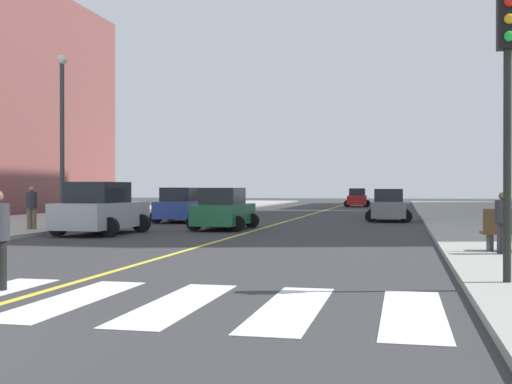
{
  "coord_description": "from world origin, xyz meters",
  "views": [
    {
      "loc": [
        6.14,
        -5.82,
        1.82
      ],
      "look_at": [
        -2.63,
        33.66,
        1.57
      ],
      "focal_mm": 46.28,
      "sensor_mm": 36.0,
      "label": 1
    }
  ],
  "objects": [
    {
      "name": "crosswalk_paint",
      "position": [
        0.0,
        4.0,
        0.01
      ],
      "size": [
        13.5,
        4.0,
        0.01
      ],
      "color": "silver",
      "rests_on": "ground"
    },
    {
      "name": "car_silver_fifth",
      "position": [
        -5.45,
        18.13,
        0.96
      ],
      "size": [
        2.97,
        4.66,
        2.05
      ],
      "rotation": [
        0.0,
        0.0,
        -0.04
      ],
      "color": "#B7B7BC",
      "rests_on": "ground"
    },
    {
      "name": "traffic_light_near_corner",
      "position": [
        7.96,
        6.52,
        3.73
      ],
      "size": [
        0.36,
        0.41,
        5.12
      ],
      "rotation": [
        0.0,
        0.0,
        3.14
      ],
      "color": "black",
      "rests_on": "sidewalk_kerb_east"
    },
    {
      "name": "car_blue_fourth",
      "position": [
        -5.4,
        27.57,
        0.86
      ],
      "size": [
        2.7,
        4.2,
        1.84
      ],
      "rotation": [
        0.0,
        0.0,
        0.05
      ],
      "color": "#2D479E",
      "rests_on": "ground"
    },
    {
      "name": "car_gray_second",
      "position": [
        5.41,
        31.0,
        0.83
      ],
      "size": [
        2.52,
        3.99,
        1.77
      ],
      "rotation": [
        0.0,
        0.0,
        3.16
      ],
      "color": "slate",
      "rests_on": "ground"
    },
    {
      "name": "pedestrian_waiting_east",
      "position": [
        8.63,
        11.81,
        1.02
      ],
      "size": [
        0.39,
        0.39,
        1.57
      ],
      "rotation": [
        0.0,
        0.0,
        2.21
      ],
      "color": "#38383D",
      "rests_on": "sidewalk_kerb_east"
    },
    {
      "name": "pedestrian_walking_west",
      "position": [
        -8.53,
        18.26,
        1.1
      ],
      "size": [
        0.43,
        0.43,
        1.73
      ],
      "rotation": [
        0.0,
        0.0,
        0.47
      ],
      "color": "brown",
      "rests_on": "sidewalk_kerb_west"
    },
    {
      "name": "street_lamp",
      "position": [
        -8.5,
        20.66,
        4.59
      ],
      "size": [
        0.44,
        0.44,
        7.54
      ],
      "color": "#38383D",
      "rests_on": "sidewalk_kerb_west"
    },
    {
      "name": "car_red_third",
      "position": [
        1.89,
        58.46,
        0.83
      ],
      "size": [
        2.59,
        4.06,
        1.78
      ],
      "rotation": [
        0.0,
        0.0,
        3.18
      ],
      "color": "red",
      "rests_on": "ground"
    },
    {
      "name": "lane_divider_paint",
      "position": [
        0.0,
        40.0,
        0.01
      ],
      "size": [
        0.16,
        80.0,
        0.01
      ],
      "primitive_type": "cube",
      "color": "yellow",
      "rests_on": "ground"
    },
    {
      "name": "car_green_nearest",
      "position": [
        -1.5,
        22.03,
        0.86
      ],
      "size": [
        2.6,
        4.13,
        1.83
      ],
      "rotation": [
        0.0,
        0.0,
        -0.02
      ],
      "color": "#236B42",
      "rests_on": "ground"
    }
  ]
}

